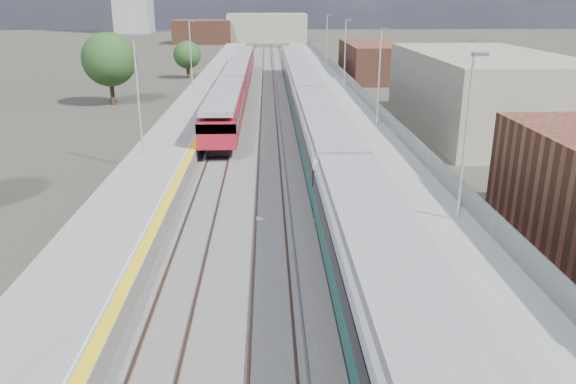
{
  "coord_description": "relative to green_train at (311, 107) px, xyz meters",
  "views": [
    {
      "loc": [
        -2.03,
        -1.66,
        10.61
      ],
      "look_at": [
        -1.15,
        22.69,
        2.2
      ],
      "focal_mm": 35.0,
      "sensor_mm": 36.0,
      "label": 1
    }
  ],
  "objects": [
    {
      "name": "ground",
      "position": [
        -1.5,
        6.56,
        -2.32
      ],
      "size": [
        320.0,
        320.0,
        0.0
      ],
      "primitive_type": "plane",
      "color": "#47443A",
      "rests_on": "ground"
    },
    {
      "name": "ballast_bed",
      "position": [
        -3.75,
        9.06,
        -2.29
      ],
      "size": [
        10.5,
        155.0,
        0.06
      ],
      "primitive_type": "cube",
      "color": "#565451",
      "rests_on": "ground"
    },
    {
      "name": "tracks",
      "position": [
        -3.15,
        10.74,
        -2.21
      ],
      "size": [
        8.96,
        160.0,
        0.17
      ],
      "color": "#4C3323",
      "rests_on": "ground"
    },
    {
      "name": "platform_right",
      "position": [
        3.78,
        9.05,
        -1.78
      ],
      "size": [
        4.7,
        155.0,
        8.52
      ],
      "color": "slate",
      "rests_on": "ground"
    },
    {
      "name": "platform_left",
      "position": [
        -10.55,
        9.05,
        -1.8
      ],
      "size": [
        4.3,
        155.0,
        8.52
      ],
      "color": "slate",
      "rests_on": "ground"
    },
    {
      "name": "green_train",
      "position": [
        0.0,
        0.0,
        0.0
      ],
      "size": [
        2.99,
        83.15,
        3.29
      ],
      "color": "black",
      "rests_on": "ground"
    },
    {
      "name": "red_train",
      "position": [
        -7.0,
        19.15,
        -0.28
      ],
      "size": [
        2.72,
        55.28,
        3.44
      ],
      "color": "black",
      "rests_on": "ground"
    },
    {
      "name": "tree_b",
      "position": [
        -19.81,
        14.45,
        2.38
      ],
      "size": [
        5.51,
        5.51,
        7.47
      ],
      "color": "#382619",
      "rests_on": "ground"
    },
    {
      "name": "tree_c",
      "position": [
        -14.65,
        35.08,
        0.93
      ],
      "size": [
        3.81,
        3.81,
        5.17
      ],
      "color": "#382619",
      "rests_on": "ground"
    },
    {
      "name": "tree_d",
      "position": [
        22.44,
        25.25,
        1.38
      ],
      "size": [
        4.34,
        4.34,
        5.88
      ],
      "color": "#382619",
      "rests_on": "ground"
    }
  ]
}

